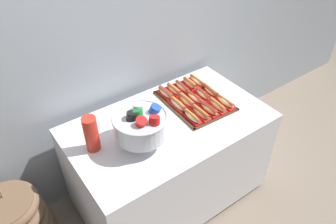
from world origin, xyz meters
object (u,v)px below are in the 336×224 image
(hot_dog_2, at_px, (209,109))
(serving_tray, at_px, (195,101))
(hot_dog_1, at_px, (201,113))
(hot_dog_8, at_px, (203,94))
(hot_dog_12, at_px, (182,87))
(punch_bowl, at_px, (141,124))
(hot_dog_7, at_px, (195,98))
(hot_dog_11, at_px, (174,90))
(hot_dog_6, at_px, (187,101))
(cup_stack, at_px, (91,134))
(hot_dog_0, at_px, (192,117))
(hot_dog_9, at_px, (211,91))
(hot_dog_14, at_px, (197,81))
(buffet_table, at_px, (169,159))
(hot_dog_5, at_px, (178,105))
(hot_dog_3, at_px, (217,106))
(hot_dog_13, at_px, (190,84))
(hot_dog_4, at_px, (225,102))
(hot_dog_10, at_px, (166,93))

(hot_dog_2, bearing_deg, serving_tray, 87.64)
(hot_dog_1, distance_m, hot_dog_2, 0.08)
(hot_dog_8, xyz_separation_m, hot_dog_12, (-0.07, 0.17, -0.00))
(hot_dog_12, bearing_deg, punch_bowl, -151.23)
(hot_dog_7, bearing_deg, hot_dog_11, 112.09)
(hot_dog_6, bearing_deg, cup_stack, -179.20)
(hot_dog_0, distance_m, hot_dog_9, 0.34)
(hot_dog_8, relative_size, hot_dog_14, 0.90)
(buffet_table, bearing_deg, hot_dog_5, 30.99)
(hot_dog_7, xyz_separation_m, hot_dog_14, (0.16, 0.16, 0.00))
(hot_dog_11, height_order, punch_bowl, punch_bowl)
(hot_dog_14, xyz_separation_m, punch_bowl, (-0.71, -0.30, 0.12))
(hot_dog_8, bearing_deg, cup_stack, -179.73)
(serving_tray, bearing_deg, hot_dog_11, 112.09)
(hot_dog_3, height_order, punch_bowl, punch_bowl)
(hot_dog_13, bearing_deg, cup_stack, -169.41)
(hot_dog_1, bearing_deg, hot_dog_14, 53.36)
(cup_stack, bearing_deg, hot_dog_7, 0.51)
(hot_dog_14, bearing_deg, hot_dog_9, -92.36)
(buffet_table, bearing_deg, hot_dog_1, -21.35)
(hot_dog_7, xyz_separation_m, punch_bowl, (-0.55, -0.14, 0.12))
(hot_dog_2, bearing_deg, hot_dog_5, 129.92)
(hot_dog_4, xyz_separation_m, hot_dog_9, (0.01, 0.16, -0.00))
(hot_dog_4, xyz_separation_m, hot_dog_13, (-0.06, 0.33, 0.00))
(hot_dog_3, relative_size, hot_dog_13, 1.08)
(hot_dog_3, bearing_deg, hot_dog_2, 177.64)
(hot_dog_13, height_order, punch_bowl, punch_bowl)
(hot_dog_6, relative_size, cup_stack, 0.71)
(hot_dog_2, distance_m, punch_bowl, 0.56)
(hot_dog_8, bearing_deg, hot_dog_9, -2.36)
(hot_dog_4, bearing_deg, hot_dog_6, 141.39)
(hot_dog_0, height_order, hot_dog_8, hot_dog_8)
(hot_dog_2, xyz_separation_m, hot_dog_9, (0.16, 0.16, -0.00))
(hot_dog_9, bearing_deg, serving_tray, 177.64)
(hot_dog_1, xyz_separation_m, hot_dog_11, (0.01, 0.33, 0.00))
(hot_dog_3, xyz_separation_m, punch_bowl, (-0.62, 0.03, 0.12))
(hot_dog_10, bearing_deg, hot_dog_3, -58.07)
(hot_dog_7, bearing_deg, hot_dog_3, -67.91)
(buffet_table, distance_m, hot_dog_0, 0.44)
(hot_dog_5, distance_m, hot_dog_14, 0.34)
(hot_dog_11, bearing_deg, hot_dog_14, -2.36)
(serving_tray, xyz_separation_m, cup_stack, (-0.82, -0.01, 0.12))
(hot_dog_4, relative_size, hot_dog_6, 0.99)
(punch_bowl, xyz_separation_m, cup_stack, (-0.27, 0.13, -0.03))
(hot_dog_12, relative_size, hot_dog_13, 1.10)
(hot_dog_8, relative_size, hot_dog_10, 1.02)
(buffet_table, xyz_separation_m, serving_tray, (0.29, 0.08, 0.38))
(hot_dog_6, bearing_deg, hot_dog_10, 112.09)
(hot_dog_0, xyz_separation_m, hot_dog_3, (0.22, -0.01, 0.00))
(buffet_table, height_order, cup_stack, cup_stack)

